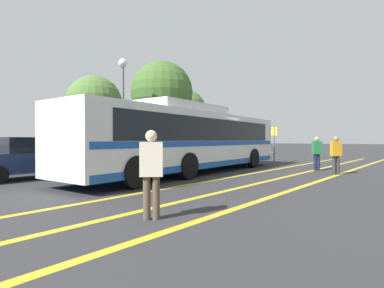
# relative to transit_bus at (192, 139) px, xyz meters

# --- Properties ---
(ground_plane) EXTENTS (220.00, 220.00, 0.00)m
(ground_plane) POSITION_rel_transit_bus_xyz_m (1.05, 0.08, -1.52)
(ground_plane) COLOR #2D2D30
(lane_strip_0) EXTENTS (32.66, 0.20, 0.01)m
(lane_strip_0) POSITION_rel_transit_bus_xyz_m (0.02, -2.20, -1.52)
(lane_strip_0) COLOR gold
(lane_strip_0) RESTS_ON ground_plane
(lane_strip_1) EXTENTS (32.66, 0.20, 0.01)m
(lane_strip_1) POSITION_rel_transit_bus_xyz_m (0.02, -3.81, -1.52)
(lane_strip_1) COLOR gold
(lane_strip_1) RESTS_ON ground_plane
(lane_strip_2) EXTENTS (32.66, 0.20, 0.01)m
(lane_strip_2) POSITION_rel_transit_bus_xyz_m (0.02, -5.21, -1.52)
(lane_strip_2) COLOR gold
(lane_strip_2) RESTS_ON ground_plane
(curb_strip) EXTENTS (40.66, 0.36, 0.15)m
(curb_strip) POSITION_rel_transit_bus_xyz_m (0.02, 5.33, -1.45)
(curb_strip) COLOR #99999E
(curb_strip) RESTS_ON ground_plane
(transit_bus) EXTENTS (13.11, 3.45, 3.01)m
(transit_bus) POSITION_rel_transit_bus_xyz_m (0.00, 0.00, 0.00)
(transit_bus) COLOR silver
(transit_bus) RESTS_ON ground_plane
(parked_car_1) EXTENTS (4.87, 1.91, 1.57)m
(parked_car_1) POSITION_rel_transit_bus_xyz_m (-5.29, 3.59, -0.74)
(parked_car_1) COLOR navy
(parked_car_1) RESTS_ON ground_plane
(parked_car_2) EXTENTS (4.86, 1.95, 1.44)m
(parked_car_2) POSITION_rel_transit_bus_xyz_m (1.04, 3.47, -0.79)
(parked_car_2) COLOR silver
(parked_car_2) RESTS_ON ground_plane
(parked_car_3) EXTENTS (4.38, 2.10, 1.47)m
(parked_car_3) POSITION_rel_transit_bus_xyz_m (7.87, 3.10, -0.78)
(parked_car_3) COLOR silver
(parked_car_3) RESTS_ON ground_plane
(pedestrian_0) EXTENTS (0.46, 0.45, 1.63)m
(pedestrian_0) POSITION_rel_transit_bus_xyz_m (3.41, -5.12, -0.60)
(pedestrian_0) COLOR #2D2D33
(pedestrian_0) RESTS_ON ground_plane
(pedestrian_1) EXTENTS (0.45, 0.45, 1.65)m
(pedestrian_1) POSITION_rel_transit_bus_xyz_m (-6.47, -4.48, -0.58)
(pedestrian_1) COLOR brown
(pedestrian_1) RESTS_ON ground_plane
(pedestrian_2) EXTENTS (0.46, 0.45, 1.62)m
(pedestrian_2) POSITION_rel_transit_bus_xyz_m (4.67, -3.94, -0.60)
(pedestrian_2) COLOR #191E38
(pedestrian_2) RESTS_ON ground_plane
(bus_stop_sign) EXTENTS (0.07, 0.40, 2.37)m
(bus_stop_sign) POSITION_rel_transit_bus_xyz_m (8.22, -0.14, -0.02)
(bus_stop_sign) COLOR #59595E
(bus_stop_sign) RESTS_ON ground_plane
(street_lamp) EXTENTS (0.54, 0.54, 6.32)m
(street_lamp) POSITION_rel_transit_bus_xyz_m (0.82, 6.05, 3.21)
(street_lamp) COLOR #59595E
(street_lamp) RESTS_ON ground_plane
(tree_0) EXTENTS (3.68, 3.68, 5.74)m
(tree_0) POSITION_rel_transit_bus_xyz_m (0.88, 9.25, 2.37)
(tree_0) COLOR #513823
(tree_0) RESTS_ON ground_plane
(tree_1) EXTENTS (4.42, 4.42, 7.08)m
(tree_1) POSITION_rel_transit_bus_xyz_m (4.80, 6.84, 3.34)
(tree_1) COLOR #513823
(tree_1) RESTS_ON ground_plane
(tree_2) EXTENTS (4.51, 4.51, 6.32)m
(tree_2) POSITION_rel_transit_bus_xyz_m (10.89, 10.28, 2.54)
(tree_2) COLOR #513823
(tree_2) RESTS_ON ground_plane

